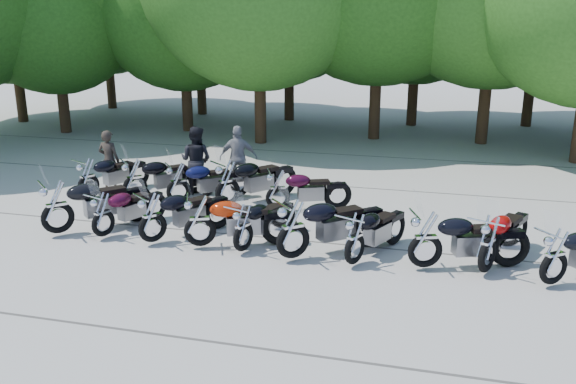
% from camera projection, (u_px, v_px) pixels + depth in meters
% --- Properties ---
extents(ground, '(90.00, 90.00, 0.00)m').
position_uv_depth(ground, '(269.00, 266.00, 12.10)').
color(ground, gray).
rests_on(ground, ground).
extents(tree_1, '(6.97, 6.97, 8.55)m').
position_uv_depth(tree_1, '(53.00, 5.00, 23.94)').
color(tree_1, '#3A2614').
rests_on(tree_1, ground).
extents(motorcycle_0, '(2.28, 2.40, 1.44)m').
position_uv_depth(motorcycle_0, '(57.00, 206.00, 13.50)').
color(motorcycle_0, black).
rests_on(motorcycle_0, ground).
extents(motorcycle_1, '(1.35, 2.18, 1.18)m').
position_uv_depth(motorcycle_1, '(102.00, 213.00, 13.39)').
color(motorcycle_1, '#3D081F').
rests_on(motorcycle_1, ground).
extents(motorcycle_2, '(1.94, 2.24, 1.29)m').
position_uv_depth(motorcycle_2, '(152.00, 216.00, 13.02)').
color(motorcycle_2, black).
rests_on(motorcycle_2, ground).
extents(motorcycle_3, '(2.44, 1.56, 1.33)m').
position_uv_depth(motorcycle_3, '(200.00, 219.00, 12.78)').
color(motorcycle_3, '#9C2105').
rests_on(motorcycle_3, ground).
extents(motorcycle_4, '(1.33, 2.18, 1.18)m').
position_uv_depth(motorcycle_4, '(243.00, 227.00, 12.56)').
color(motorcycle_4, black).
rests_on(motorcycle_4, ground).
extents(motorcycle_5, '(2.44, 2.28, 1.45)m').
position_uv_depth(motorcycle_5, '(293.00, 227.00, 12.12)').
color(motorcycle_5, black).
rests_on(motorcycle_5, ground).
extents(motorcycle_6, '(1.52, 2.26, 1.23)m').
position_uv_depth(motorcycle_6, '(355.00, 237.00, 11.90)').
color(motorcycle_6, black).
rests_on(motorcycle_6, ground).
extents(motorcycle_7, '(2.49, 1.51, 1.35)m').
position_uv_depth(motorcycle_7, '(426.00, 238.00, 11.71)').
color(motorcycle_7, black).
rests_on(motorcycle_7, ground).
extents(motorcycle_8, '(1.63, 2.43, 1.33)m').
position_uv_depth(motorcycle_8, '(488.00, 242.00, 11.51)').
color(motorcycle_8, '#9C0506').
rests_on(motorcycle_8, ground).
extents(motorcycle_9, '(2.16, 1.92, 1.26)m').
position_uv_depth(motorcycle_9, '(555.00, 255.00, 11.00)').
color(motorcycle_9, black).
rests_on(motorcycle_9, ground).
extents(motorcycle_10, '(1.58, 2.30, 1.26)m').
position_uv_depth(motorcycle_10, '(88.00, 177.00, 16.16)').
color(motorcycle_10, black).
rests_on(motorcycle_10, ground).
extents(motorcycle_11, '(2.16, 2.13, 1.31)m').
position_uv_depth(motorcycle_11, '(134.00, 178.00, 15.94)').
color(motorcycle_11, black).
rests_on(motorcycle_11, ground).
extents(motorcycle_12, '(2.17, 1.96, 1.27)m').
position_uv_depth(motorcycle_12, '(178.00, 182.00, 15.68)').
color(motorcycle_12, '#0C0F36').
rests_on(motorcycle_12, ground).
extents(motorcycle_13, '(2.13, 2.42, 1.41)m').
position_uv_depth(motorcycle_13, '(227.00, 182.00, 15.44)').
color(motorcycle_13, black).
rests_on(motorcycle_13, ground).
extents(motorcycle_14, '(2.22, 1.41, 1.21)m').
position_uv_depth(motorcycle_14, '(278.00, 188.00, 15.20)').
color(motorcycle_14, '#31061C').
rests_on(motorcycle_14, ground).
extents(rider_0, '(0.64, 0.43, 1.71)m').
position_uv_depth(rider_0, '(109.00, 160.00, 16.99)').
color(rider_0, black).
rests_on(rider_0, ground).
extents(rider_1, '(0.97, 0.79, 1.88)m').
position_uv_depth(rider_1, '(196.00, 160.00, 16.64)').
color(rider_1, black).
rests_on(rider_1, ground).
extents(rider_2, '(1.14, 0.69, 1.82)m').
position_uv_depth(rider_2, '(238.00, 158.00, 17.05)').
color(rider_2, gray).
rests_on(rider_2, ground).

